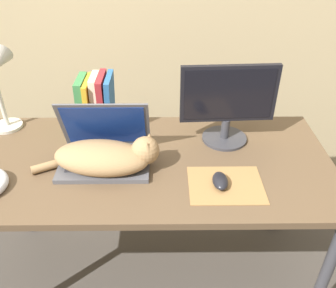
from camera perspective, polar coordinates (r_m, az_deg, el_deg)
name	(u,v)px	position (r m, az deg, el deg)	size (l,w,h in m)	color
desk	(147,174)	(1.46, -3.35, -4.76)	(1.48, 0.69, 0.71)	brown
laptop	(105,150)	(1.41, -10.05, -1.02)	(0.35, 0.25, 0.25)	#4C4C51
cat	(107,157)	(1.35, -9.72, -2.02)	(0.49, 0.23, 0.14)	#99754C
external_monitor	(228,103)	(1.47, 9.59, 6.54)	(0.39, 0.19, 0.34)	#333338
mousepad	(226,185)	(1.32, 9.24, -6.48)	(0.27, 0.21, 0.00)	olive
computer_mouse	(220,181)	(1.30, 8.37, -5.87)	(0.06, 0.10, 0.04)	black
book_row	(96,104)	(1.59, -11.43, 6.36)	(0.15, 0.17, 0.25)	#387A42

